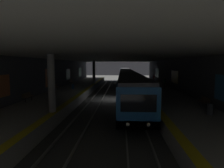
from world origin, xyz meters
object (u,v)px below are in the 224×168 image
pillar_near (52,83)px  person_walking_mid (154,78)px  metro_train (127,79)px  bench_left_far (159,81)px  bench_right_far (72,81)px  trash_bin (210,109)px  pillar_far (94,72)px  bench_left_near (204,101)px  person_waiting_near (164,83)px  bench_left_mid (163,83)px  suitcase_rolling (73,87)px  bench_right_near (28,96)px  bench_right_mid (55,87)px

pillar_near → person_walking_mid: pillar_near is taller
metro_train → bench_left_far: metro_train is taller
metro_train → bench_right_far: size_ratio=31.44×
pillar_near → trash_bin: (-0.24, -12.15, -1.85)m
pillar_far → bench_left_near: 24.50m
bench_left_near → person_waiting_near: 12.46m
pillar_near → bench_left_near: bearing=-78.7°
pillar_far → bench_right_far: size_ratio=2.68×
metro_train → bench_left_near: 22.10m
bench_left_mid → person_walking_mid: 7.18m
bench_right_far → suitcase_rolling: 7.72m
bench_left_far → trash_bin: 24.00m
metro_train → bench_left_near: bearing=-163.3°
person_waiting_near → trash_bin: bearing=-179.8°
trash_bin → pillar_far: bearing=27.3°
bench_left_far → bench_right_far: same height
trash_bin → person_waiting_near: bearing=0.2°
metro_train → bench_left_far: bearing=-90.0°
metro_train → person_waiting_near: 10.36m
metro_train → bench_left_mid: size_ratio=31.44×
bench_right_near → pillar_far: bearing=-12.5°
person_walking_mid → metro_train: bearing=115.2°
pillar_near → person_walking_mid: size_ratio=2.84×
metro_train → person_walking_mid: metro_train is taller
bench_left_near → person_waiting_near: person_waiting_near is taller
pillar_far → trash_bin: size_ratio=5.35×
person_walking_mid → pillar_far: bearing=104.3°
bench_left_mid → metro_train: bearing=55.2°
bench_right_near → bench_right_far: size_ratio=1.00×
bench_left_far → bench_right_mid: size_ratio=1.00×
person_waiting_near → person_walking_mid: person_waiting_near is taller
bench_right_mid → bench_right_far: (9.33, 0.00, 0.00)m
bench_left_near → bench_right_near: same height
bench_left_near → bench_left_mid: bearing=0.0°
bench_right_far → person_waiting_near: size_ratio=0.97×
bench_right_far → person_walking_mid: (4.39, -16.56, 0.34)m
pillar_far → trash_bin: (-23.58, -12.15, -1.85)m
bench_left_far → pillar_far: bearing=91.8°
metro_train → bench_left_mid: bearing=-124.8°
pillar_far → bench_left_mid: pillar_far is taller
pillar_near → pillar_far: same height
bench_left_near → person_walking_mid: 23.92m
bench_left_mid → person_waiting_near: person_waiting_near is taller
metro_train → person_waiting_near: size_ratio=30.65×
pillar_near → pillar_far: (23.34, 0.00, 0.00)m
metro_train → pillar_near: bearing=164.6°
bench_right_near → trash_bin: bearing=-105.9°
pillar_near → bench_left_mid: bearing=-33.7°
person_walking_mid → bench_left_far: bearing=-169.4°
bench_right_far → person_waiting_near: person_waiting_near is taller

